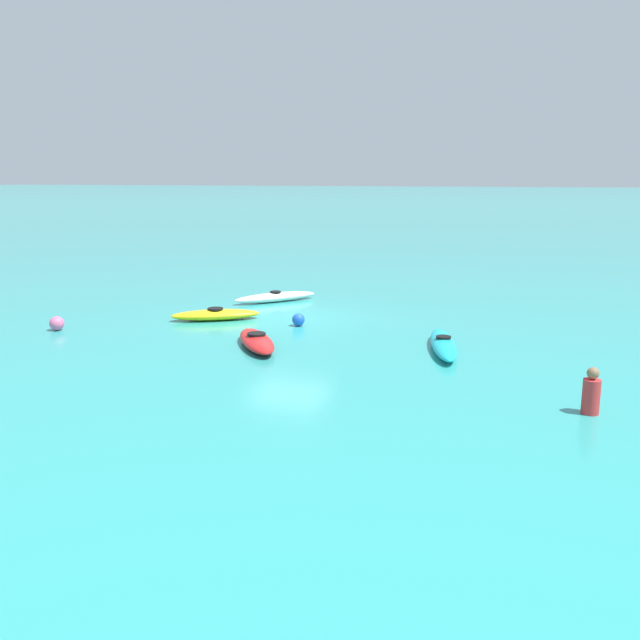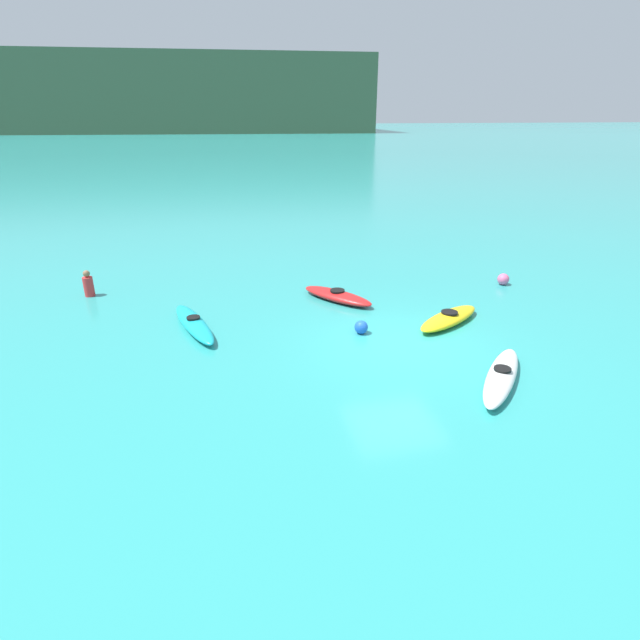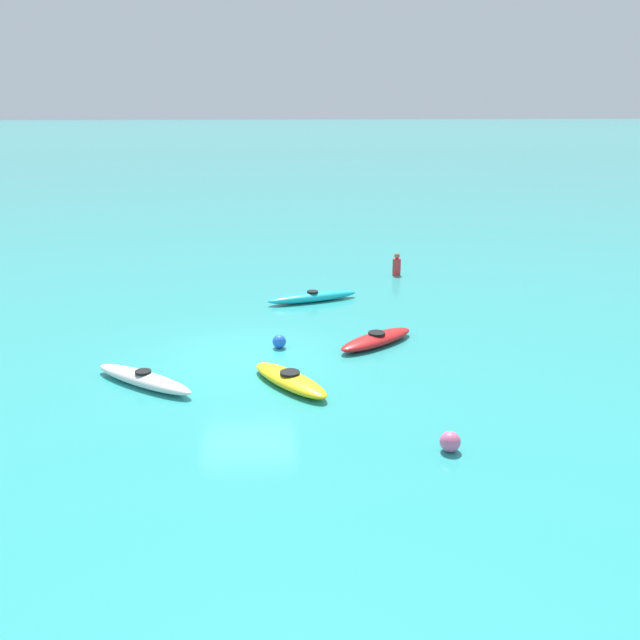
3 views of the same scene
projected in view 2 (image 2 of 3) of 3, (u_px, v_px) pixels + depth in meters
name	position (u px, v px, depth m)	size (l,w,h in m)	color
ground_plane	(398.00, 345.00, 13.21)	(600.00, 600.00, 0.00)	teal
headland_cliff	(141.00, 95.00, 162.01)	(143.34, 50.06, 21.91)	#42563D
kayak_cyan	(194.00, 324.00, 14.11)	(1.43, 3.22, 0.37)	#19B7C6
kayak_yellow	(449.00, 318.00, 14.48)	(2.64, 2.04, 0.37)	yellow
kayak_white	(501.00, 376.00, 11.29)	(2.42, 2.73, 0.37)	white
kayak_red	(337.00, 296.00, 16.25)	(2.18, 2.58, 0.37)	red
buoy_pink	(503.00, 279.00, 17.76)	(0.40, 0.40, 0.40)	pink
buoy_blue	(361.00, 327.00, 13.81)	(0.37, 0.37, 0.37)	blue
person_near_shore	(88.00, 285.00, 16.59)	(0.43, 0.43, 0.88)	red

